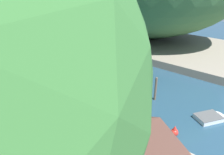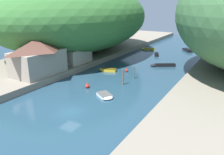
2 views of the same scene
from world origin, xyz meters
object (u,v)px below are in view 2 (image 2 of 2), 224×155
(boat_far_upstream, at_px, (107,70))
(channel_buoy_near, at_px, (127,70))
(channel_buoy_far, at_px, (87,86))
(boat_mid_channel, at_px, (162,65))
(boat_red_skiff, at_px, (156,54))
(person_on_quay, at_px, (51,68))
(boat_white_cruiser, at_px, (105,96))
(waterfront_building, at_px, (38,56))
(boat_far_right_bank, at_px, (147,49))
(boathouse_shed, at_px, (75,52))
(boat_small_dinghy, at_px, (187,50))
(person_by_boathouse, at_px, (91,57))

(boat_far_upstream, relative_size, channel_buoy_near, 4.40)
(channel_buoy_near, distance_m, channel_buoy_far, 13.05)
(boat_far_upstream, distance_m, boat_mid_channel, 14.45)
(boat_red_skiff, height_order, person_on_quay, person_on_quay)
(boat_white_cruiser, bearing_deg, person_on_quay, -67.58)
(waterfront_building, xyz_separation_m, boat_far_right_bank, (6.79, 41.32, -4.75))
(boathouse_shed, height_order, person_on_quay, boathouse_shed)
(boat_far_upstream, height_order, boat_white_cruiser, boat_far_upstream)
(channel_buoy_near, relative_size, channel_buoy_far, 0.83)
(boat_red_skiff, relative_size, channel_buoy_near, 4.48)
(boat_small_dinghy, distance_m, person_on_quay, 47.61)
(boat_white_cruiser, bearing_deg, boat_mid_channel, -152.85)
(boat_small_dinghy, bearing_deg, waterfront_building, -149.58)
(boat_red_skiff, xyz_separation_m, boat_far_right_bank, (-5.79, 6.78, -0.06))
(boathouse_shed, xyz_separation_m, boat_far_right_bank, (6.69, 30.11, -3.62))
(boat_red_skiff, relative_size, boat_small_dinghy, 0.80)
(boat_small_dinghy, bearing_deg, channel_buoy_far, -136.96)
(boathouse_shed, bearing_deg, boat_far_right_bank, 77.47)
(person_by_boathouse, bearing_deg, channel_buoy_far, -144.18)
(boat_far_upstream, height_order, boat_small_dinghy, boat_small_dinghy)
(boat_small_dinghy, bearing_deg, boat_far_right_bank, 164.34)
(boathouse_shed, distance_m, boat_red_skiff, 26.70)
(person_on_quay, bearing_deg, boat_far_upstream, -31.14)
(boat_white_cruiser, xyz_separation_m, boat_mid_channel, (1.75, 23.64, 0.09))
(channel_buoy_far, bearing_deg, boat_white_cruiser, -19.23)
(boat_white_cruiser, bearing_deg, channel_buoy_near, -134.35)
(boat_far_right_bank, bearing_deg, boat_red_skiff, -175.09)
(boat_small_dinghy, bearing_deg, channel_buoy_near, -138.20)
(boat_small_dinghy, relative_size, person_on_quay, 3.24)
(boat_mid_channel, relative_size, person_on_quay, 3.51)
(boat_red_skiff, distance_m, channel_buoy_near, 20.20)
(boat_far_right_bank, bearing_deg, boat_far_upstream, 148.11)
(boat_mid_channel, relative_size, channel_buoy_near, 6.10)
(channel_buoy_far, bearing_deg, boat_small_dinghy, 80.32)
(boat_far_upstream, bearing_deg, boat_mid_channel, -60.79)
(boat_mid_channel, relative_size, person_by_boathouse, 3.51)
(boat_red_skiff, distance_m, boat_far_right_bank, 8.91)
(boat_far_upstream, xyz_separation_m, boat_mid_channel, (9.64, 10.76, 0.01))
(boat_far_right_bank, bearing_deg, waterfront_building, 135.07)
(person_by_boathouse, bearing_deg, boat_far_right_bank, -7.55)
(boat_mid_channel, bearing_deg, boat_far_upstream, 104.05)
(channel_buoy_near, bearing_deg, boat_red_skiff, 90.61)
(boat_red_skiff, distance_m, person_by_boathouse, 22.67)
(boat_far_right_bank, distance_m, channel_buoy_near, 27.64)
(waterfront_building, xyz_separation_m, boat_red_skiff, (12.58, 34.55, -4.69))
(boat_mid_channel, height_order, channel_buoy_near, channel_buoy_near)
(boat_far_right_bank, relative_size, channel_buoy_near, 4.95)
(boat_red_skiff, xyz_separation_m, boat_mid_channel, (5.73, -11.36, -0.02))
(waterfront_building, relative_size, person_by_boathouse, 6.40)
(boat_far_upstream, xyz_separation_m, channel_buoy_near, (4.13, 1.92, 0.05))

